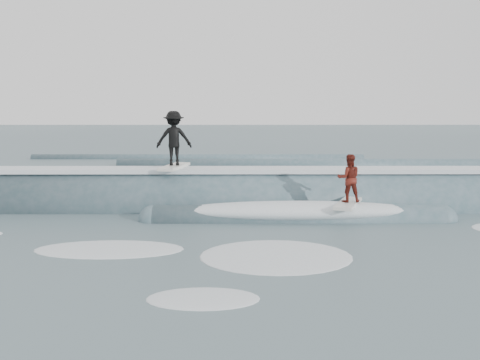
{
  "coord_description": "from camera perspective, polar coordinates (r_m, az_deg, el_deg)",
  "views": [
    {
      "loc": [
        -0.06,
        -13.3,
        3.6
      ],
      "look_at": [
        0.0,
        4.23,
        1.1
      ],
      "focal_mm": 40.0,
      "sensor_mm": 36.0,
      "label": 1
    }
  ],
  "objects": [
    {
      "name": "ground",
      "position": [
        13.78,
        0.06,
        -7.03
      ],
      "size": [
        160.0,
        160.0,
        0.0
      ],
      "primitive_type": "plane",
      "color": "#3D5059",
      "rests_on": "ground"
    },
    {
      "name": "surfer_black",
      "position": [
        18.7,
        -7.06,
        4.25
      ],
      "size": [
        1.28,
        2.07,
        1.98
      ],
      "color": "silver",
      "rests_on": "ground"
    },
    {
      "name": "far_swells",
      "position": [
        31.3,
        -5.78,
        1.48
      ],
      "size": [
        38.23,
        8.65,
        0.8
      ],
      "color": "#37545D",
      "rests_on": "ground"
    },
    {
      "name": "whitewater",
      "position": [
        13.4,
        1.05,
        -7.47
      ],
      "size": [
        17.57,
        7.21,
        0.1
      ],
      "color": "white",
      "rests_on": "ground"
    },
    {
      "name": "surfer_red",
      "position": [
        16.85,
        11.52,
        -0.22
      ],
      "size": [
        1.25,
        2.06,
        1.59
      ],
      "color": "silver",
      "rests_on": "ground"
    },
    {
      "name": "breaking_wave",
      "position": [
        18.66,
        0.52,
        -2.89
      ],
      "size": [
        21.87,
        4.09,
        2.62
      ],
      "color": "#37545D",
      "rests_on": "ground"
    }
  ]
}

